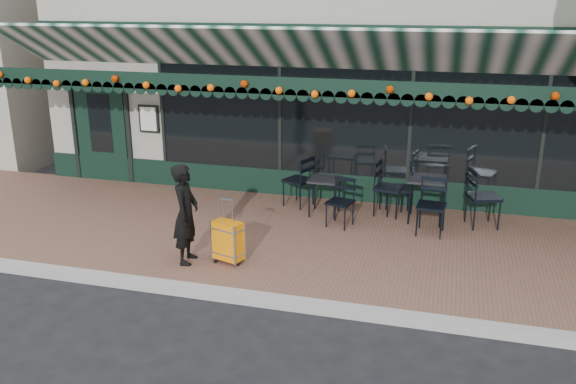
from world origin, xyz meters
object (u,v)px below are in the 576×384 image
(suitcase, at_px, (228,241))
(chair_b_right, at_px, (389,188))
(chair_a_left, at_px, (399,189))
(cafe_table_a, at_px, (427,182))
(woman, at_px, (186,214))
(chair_b_front, at_px, (340,203))
(chair_a_right, at_px, (484,197))
(chair_a_front, at_px, (431,207))
(chair_b_left, at_px, (298,181))
(cafe_table_b, at_px, (325,182))

(suitcase, height_order, chair_b_right, suitcase)
(chair_a_left, bearing_deg, suitcase, -47.95)
(cafe_table_a, bearing_deg, chair_a_left, 156.48)
(woman, bearing_deg, chair_a_left, -51.55)
(chair_b_right, bearing_deg, chair_a_left, -59.00)
(suitcase, bearing_deg, chair_b_front, 73.73)
(woman, xyz_separation_m, chair_a_right, (4.14, 2.60, -0.23))
(chair_a_left, distance_m, chair_b_front, 1.22)
(woman, relative_size, chair_a_left, 1.57)
(chair_a_front, bearing_deg, suitcase, -141.21)
(chair_b_left, bearing_deg, chair_a_right, 109.43)
(suitcase, bearing_deg, cafe_table_b, 87.23)
(cafe_table_a, distance_m, chair_a_front, 0.65)
(suitcase, bearing_deg, woman, -149.15)
(chair_a_front, bearing_deg, woman, -144.48)
(suitcase, xyz_separation_m, chair_a_front, (2.75, 1.89, 0.14))
(chair_a_right, height_order, chair_b_right, chair_a_right)
(chair_b_left, height_order, chair_b_right, chair_b_right)
(suitcase, height_order, chair_b_left, suitcase)
(woman, relative_size, cafe_table_b, 2.23)
(woman, bearing_deg, chair_a_front, -66.24)
(cafe_table_b, height_order, chair_a_front, chair_a_front)
(chair_a_front, height_order, chair_b_right, chair_b_right)
(chair_a_right, xyz_separation_m, chair_b_front, (-2.29, -0.62, -0.09))
(chair_a_front, distance_m, chair_b_left, 2.53)
(woman, relative_size, suitcase, 1.52)
(chair_b_right, bearing_deg, chair_a_right, -87.58)
(chair_a_right, bearing_deg, chair_b_front, 86.94)
(chair_b_front, bearing_deg, cafe_table_a, 39.55)
(chair_a_left, xyz_separation_m, chair_b_right, (-0.16, -0.07, 0.02))
(suitcase, relative_size, chair_b_left, 1.02)
(chair_a_right, distance_m, chair_b_left, 3.22)
(suitcase, xyz_separation_m, chair_b_front, (1.28, 1.85, 0.09))
(suitcase, distance_m, chair_b_right, 3.30)
(suitcase, distance_m, cafe_table_a, 3.65)
(woman, xyz_separation_m, chair_a_left, (2.73, 2.83, -0.27))
(chair_a_front, xyz_separation_m, chair_b_right, (-0.76, 0.74, 0.02))
(cafe_table_b, bearing_deg, chair_a_right, 2.66)
(cafe_table_b, xyz_separation_m, chair_a_right, (2.66, 0.12, -0.09))
(suitcase, bearing_deg, chair_b_right, 71.22)
(chair_a_right, distance_m, chair_b_front, 2.37)
(suitcase, height_order, chair_b_front, suitcase)
(cafe_table_a, xyz_separation_m, chair_a_front, (0.11, -0.60, -0.22))
(chair_b_right, distance_m, chair_b_front, 1.06)
(chair_b_left, distance_m, chair_b_front, 1.25)
(chair_b_left, bearing_deg, chair_a_left, 113.54)
(chair_a_right, bearing_deg, cafe_table_b, 74.34)
(chair_a_right, relative_size, chair_b_right, 1.05)
(chair_a_right, height_order, chair_a_front, chair_a_right)
(chair_a_right, bearing_deg, chair_b_left, 67.89)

